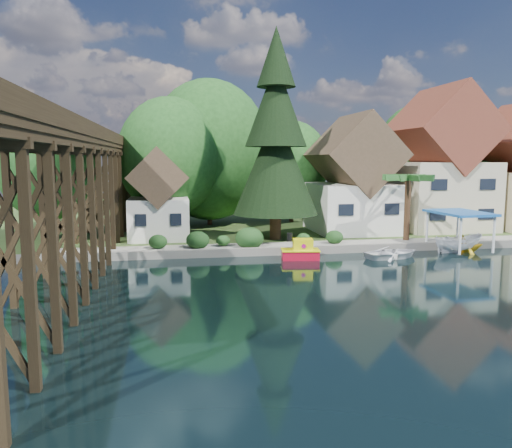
% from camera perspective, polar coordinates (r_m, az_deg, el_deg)
% --- Properties ---
extents(ground, '(140.00, 140.00, 0.00)m').
position_cam_1_polar(ground, '(31.34, 9.13, -6.17)').
color(ground, black).
rests_on(ground, ground).
extents(bank, '(140.00, 52.00, 0.50)m').
position_cam_1_polar(bank, '(63.98, -0.69, 1.11)').
color(bank, '#2C461C').
rests_on(bank, ground).
extents(seawall, '(60.00, 0.40, 0.62)m').
position_cam_1_polar(seawall, '(39.98, 10.89, -2.79)').
color(seawall, slate).
rests_on(seawall, ground).
extents(promenade, '(50.00, 2.60, 0.06)m').
position_cam_1_polar(promenade, '(41.86, 12.84, -2.08)').
color(promenade, gray).
rests_on(promenade, bank).
extents(trestle_bridge, '(4.12, 44.18, 9.30)m').
position_cam_1_polar(trestle_bridge, '(34.58, -19.82, 3.73)').
color(trestle_bridge, black).
rests_on(trestle_bridge, ground).
extents(house_left, '(7.64, 8.64, 11.02)m').
position_cam_1_polar(house_left, '(47.95, 11.05, 4.70)').
color(house_left, white).
rests_on(house_left, bank).
extents(house_center, '(8.65, 9.18, 13.89)m').
position_cam_1_polar(house_center, '(52.21, 20.22, 6.00)').
color(house_center, beige).
rests_on(house_center, bank).
extents(shed, '(5.09, 5.40, 7.85)m').
position_cam_1_polar(shed, '(43.46, -11.07, 2.69)').
color(shed, white).
rests_on(shed, bank).
extents(bg_trees, '(49.90, 13.30, 10.57)m').
position_cam_1_polar(bg_trees, '(51.24, 2.66, 7.40)').
color(bg_trees, '#382314').
rests_on(bg_trees, bank).
extents(shrubs, '(15.76, 2.47, 1.70)m').
position_cam_1_polar(shrubs, '(38.92, -1.69, -1.56)').
color(shrubs, '#153A16').
rests_on(shrubs, bank).
extents(conifer, '(7.14, 7.14, 17.58)m').
position_cam_1_polar(conifer, '(42.28, 2.28, 9.67)').
color(conifer, '#382314').
rests_on(conifer, bank).
extents(palm_tree, '(5.02, 5.02, 5.86)m').
position_cam_1_polar(palm_tree, '(43.34, 17.02, 4.87)').
color(palm_tree, '#382314').
rests_on(palm_tree, bank).
extents(tugboat, '(2.95, 1.90, 2.01)m').
position_cam_1_polar(tugboat, '(36.79, 5.15, -3.11)').
color(tugboat, '#B20B24').
rests_on(tugboat, ground).
extents(boat_white_a, '(4.93, 3.99, 0.90)m').
position_cam_1_polar(boat_white_a, '(38.57, 15.35, -3.09)').
color(boat_white_a, white).
rests_on(boat_white_a, ground).
extents(boat_canopy, '(4.16, 5.24, 3.25)m').
position_cam_1_polar(boat_canopy, '(42.24, 22.15, -1.17)').
color(boat_canopy, white).
rests_on(boat_canopy, ground).
extents(boat_yellow, '(3.18, 2.88, 1.46)m').
position_cam_1_polar(boat_yellow, '(42.81, 22.76, -2.00)').
color(boat_yellow, gold).
rests_on(boat_yellow, ground).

